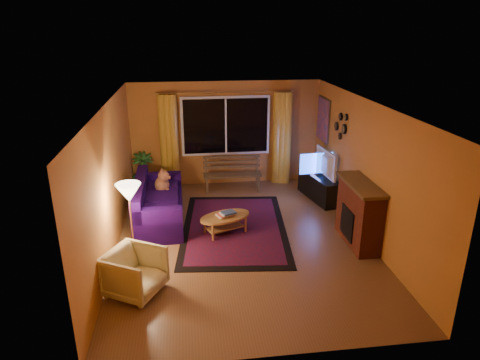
{
  "coord_description": "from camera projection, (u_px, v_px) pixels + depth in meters",
  "views": [
    {
      "loc": [
        -0.94,
        -6.99,
        3.76
      ],
      "look_at": [
        0.0,
        0.3,
        1.05
      ],
      "focal_mm": 32.0,
      "sensor_mm": 36.0,
      "label": 1
    }
  ],
  "objects": [
    {
      "name": "tv_console",
      "position": [
        320.0,
        187.0,
        9.64
      ],
      "size": [
        0.7,
        1.39,
        0.55
      ],
      "primitive_type": "cube",
      "rotation": [
        0.0,
        0.0,
        0.2
      ],
      "color": "black",
      "rests_on": "ground"
    },
    {
      "name": "bench",
      "position": [
        232.0,
        183.0,
        10.1
      ],
      "size": [
        1.35,
        0.41,
        0.4
      ],
      "primitive_type": "cube",
      "rotation": [
        0.0,
        0.0,
        -0.01
      ],
      "color": "#4A3921",
      "rests_on": "ground"
    },
    {
      "name": "wall_right",
      "position": [
        365.0,
        170.0,
        7.76
      ],
      "size": [
        0.02,
        6.0,
        2.5
      ],
      "primitive_type": "cube",
      "color": "#C47932",
      "rests_on": "ground"
    },
    {
      "name": "wall_left",
      "position": [
        110.0,
        181.0,
        7.22
      ],
      "size": [
        0.02,
        6.0,
        2.5
      ],
      "primitive_type": "cube",
      "color": "#C47932",
      "rests_on": "ground"
    },
    {
      "name": "television",
      "position": [
        322.0,
        163.0,
        9.44
      ],
      "size": [
        0.22,
        1.02,
        0.58
      ],
      "primitive_type": "imported",
      "rotation": [
        0.0,
        0.0,
        1.66
      ],
      "color": "black",
      "rests_on": "tv_console"
    },
    {
      "name": "curtain_rod",
      "position": [
        226.0,
        93.0,
        9.84
      ],
      "size": [
        3.2,
        0.03,
        0.03
      ],
      "primitive_type": "cylinder",
      "rotation": [
        0.0,
        1.57,
        0.0
      ],
      "color": "#BF8C3F",
      "rests_on": "wall_back"
    },
    {
      "name": "dog",
      "position": [
        162.0,
        181.0,
        8.87
      ],
      "size": [
        0.39,
        0.49,
        0.49
      ],
      "primitive_type": null,
      "rotation": [
        0.0,
        0.0,
        -0.16
      ],
      "color": "#9E5C3D",
      "rests_on": "sofa"
    },
    {
      "name": "floor",
      "position": [
        242.0,
        239.0,
        7.92
      ],
      "size": [
        4.5,
        6.0,
        0.02
      ],
      "primitive_type": "cube",
      "color": "brown",
      "rests_on": "ground"
    },
    {
      "name": "curtain_left",
      "position": [
        169.0,
        142.0,
        10.05
      ],
      "size": [
        0.36,
        0.36,
        2.24
      ],
      "primitive_type": "cylinder",
      "color": "gold",
      "rests_on": "ground"
    },
    {
      "name": "wall_back",
      "position": [
        226.0,
        134.0,
        10.29
      ],
      "size": [
        4.5,
        0.02,
        2.5
      ],
      "primitive_type": "cube",
      "color": "#C47932",
      "rests_on": "ground"
    },
    {
      "name": "painting",
      "position": [
        323.0,
        120.0,
        9.9
      ],
      "size": [
        0.04,
        0.76,
        0.96
      ],
      "primitive_type": "cube",
      "color": "#DB4D29",
      "rests_on": "wall_right"
    },
    {
      "name": "potted_plant",
      "position": [
        143.0,
        172.0,
        10.08
      ],
      "size": [
        0.65,
        0.65,
        0.91
      ],
      "primitive_type": "imported",
      "rotation": [
        0.0,
        0.0,
        0.32
      ],
      "color": "#235B1E",
      "rests_on": "ground"
    },
    {
      "name": "floor_lamp",
      "position": [
        132.0,
        225.0,
        6.91
      ],
      "size": [
        0.25,
        0.25,
        1.39
      ],
      "primitive_type": "cylinder",
      "rotation": [
        0.0,
        0.0,
        -0.07
      ],
      "color": "#BF8C3F",
      "rests_on": "ground"
    },
    {
      "name": "window",
      "position": [
        226.0,
        126.0,
        10.16
      ],
      "size": [
        2.0,
        0.02,
        1.3
      ],
      "primitive_type": "cube",
      "color": "black",
      "rests_on": "wall_back"
    },
    {
      "name": "curtain_right",
      "position": [
        282.0,
        138.0,
        10.37
      ],
      "size": [
        0.36,
        0.36,
        2.24
      ],
      "primitive_type": "cylinder",
      "color": "gold",
      "rests_on": "ground"
    },
    {
      "name": "coffee_table",
      "position": [
        225.0,
        224.0,
        8.07
      ],
      "size": [
        1.29,
        1.29,
        0.36
      ],
      "primitive_type": "cylinder",
      "rotation": [
        0.0,
        0.0,
        0.38
      ],
      "color": "#AE783A",
      "rests_on": "ground"
    },
    {
      "name": "sofa",
      "position": [
        159.0,
        201.0,
        8.5
      ],
      "size": [
        0.94,
        2.13,
        0.86
      ],
      "primitive_type": "cube",
      "rotation": [
        0.0,
        0.0,
        0.01
      ],
      "color": "#1A053F",
      "rests_on": "ground"
    },
    {
      "name": "ceiling",
      "position": [
        242.0,
        103.0,
        7.05
      ],
      "size": [
        4.5,
        6.0,
        0.02
      ],
      "primitive_type": "cube",
      "color": "white",
      "rests_on": "ground"
    },
    {
      "name": "mirror_cluster",
      "position": [
        340.0,
        124.0,
        8.77
      ],
      "size": [
        0.06,
        0.6,
        0.56
      ],
      "primitive_type": null,
      "color": "black",
      "rests_on": "wall_right"
    },
    {
      "name": "rug",
      "position": [
        234.0,
        228.0,
        8.33
      ],
      "size": [
        2.29,
        3.31,
        0.02
      ],
      "primitive_type": "cube",
      "rotation": [
        0.0,
        0.0,
        -0.1
      ],
      "color": "maroon",
      "rests_on": "ground"
    },
    {
      "name": "armchair",
      "position": [
        135.0,
        271.0,
        6.21
      ],
      "size": [
        0.96,
        0.98,
        0.76
      ],
      "primitive_type": "imported",
      "rotation": [
        0.0,
        0.0,
        1.07
      ],
      "color": "beige",
      "rests_on": "ground"
    },
    {
      "name": "fireplace",
      "position": [
        359.0,
        215.0,
        7.6
      ],
      "size": [
        0.4,
        1.2,
        1.1
      ],
      "primitive_type": "cube",
      "color": "maroon",
      "rests_on": "ground"
    }
  ]
}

